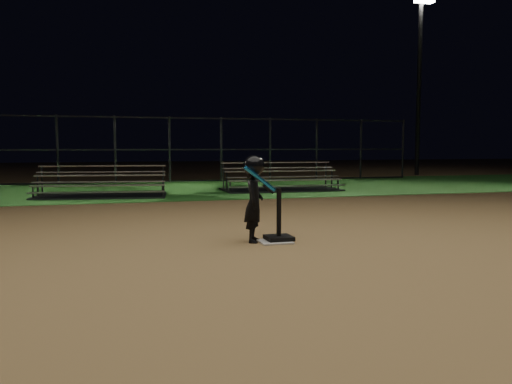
# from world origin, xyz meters

# --- Properties ---
(ground) EXTENTS (80.00, 80.00, 0.00)m
(ground) POSITION_xyz_m (0.00, 0.00, 0.00)
(ground) COLOR #997645
(ground) RESTS_ON ground
(grass_strip) EXTENTS (60.00, 8.00, 0.01)m
(grass_strip) POSITION_xyz_m (0.00, 10.00, 0.01)
(grass_strip) COLOR #23601F
(grass_strip) RESTS_ON ground
(home_plate) EXTENTS (0.45, 0.45, 0.02)m
(home_plate) POSITION_xyz_m (0.00, 0.00, 0.01)
(home_plate) COLOR beige
(home_plate) RESTS_ON ground
(batting_tee) EXTENTS (0.38, 0.38, 0.76)m
(batting_tee) POSITION_xyz_m (0.08, 0.06, 0.16)
(batting_tee) COLOR black
(batting_tee) RESTS_ON home_plate
(child_batter) EXTENTS (0.51, 0.49, 1.26)m
(child_batter) POSITION_xyz_m (-0.28, 0.12, 0.67)
(child_batter) COLOR black
(child_batter) RESTS_ON ground
(bleacher_left) EXTENTS (3.66, 2.14, 0.85)m
(bleacher_left) POSITION_xyz_m (-2.48, 7.78, 0.18)
(bleacher_left) COLOR silver
(bleacher_left) RESTS_ON ground
(bleacher_right) EXTENTS (3.61, 1.79, 0.88)m
(bleacher_right) POSITION_xyz_m (2.91, 8.37, 0.18)
(bleacher_right) COLOR silver
(bleacher_right) RESTS_ON ground
(backstop_fence) EXTENTS (20.08, 0.08, 2.50)m
(backstop_fence) POSITION_xyz_m (0.00, 13.00, 1.25)
(backstop_fence) COLOR #38383D
(backstop_fence) RESTS_ON ground
(light_pole_right) EXTENTS (0.90, 0.53, 8.30)m
(light_pole_right) POSITION_xyz_m (12.00, 14.94, 4.95)
(light_pole_right) COLOR #2D2D30
(light_pole_right) RESTS_ON ground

